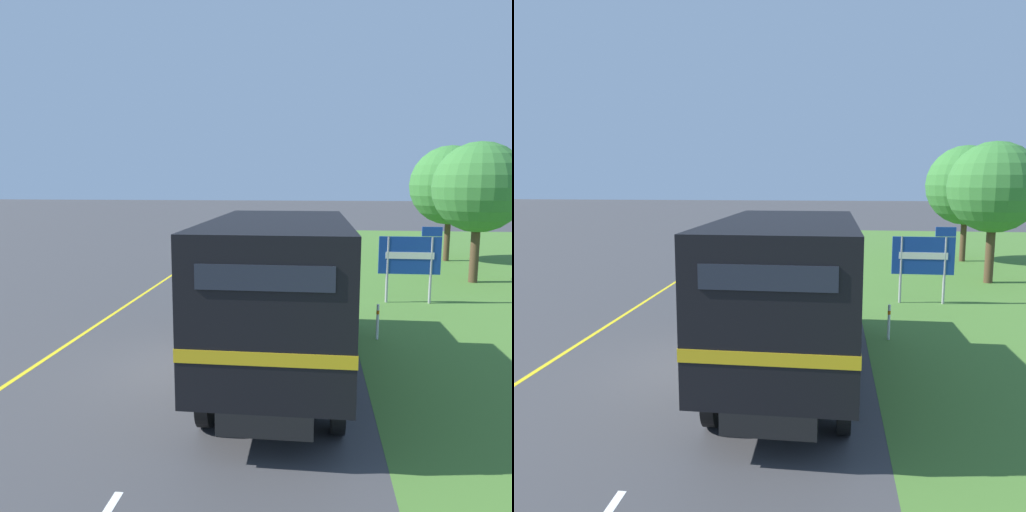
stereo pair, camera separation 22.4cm
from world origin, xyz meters
TOP-DOWN VIEW (x-y plane):
  - ground_plane at (0.00, 0.00)m, footprint 200.00×200.00m
  - edge_line_yellow at (-3.70, 8.61)m, footprint 0.12×48.37m
  - centre_dash_near at (0.00, 0.66)m, footprint 0.12×2.60m
  - centre_dash_mid_a at (0.00, 7.26)m, footprint 0.12×2.60m
  - centre_dash_mid_b at (0.00, 13.86)m, footprint 0.12×2.60m
  - centre_dash_far at (0.00, 20.46)m, footprint 0.12×2.60m
  - centre_dash_farthest at (0.00, 27.06)m, footprint 0.12×2.60m
  - horse_trailer_truck at (1.89, -0.26)m, footprint 2.60×7.94m
  - lead_car_white at (-1.73, 18.08)m, footprint 1.80×4.48m
  - highway_sign at (5.89, 6.72)m, footprint 2.07×0.09m
  - roadside_tree_near at (9.22, 10.72)m, footprint 3.68×3.68m
  - roadside_tree_mid at (9.58, 16.47)m, footprint 4.08×4.08m
  - delineator_post at (4.29, 2.50)m, footprint 0.08×0.08m

SIDE VIEW (x-z plane):
  - ground_plane at x=0.00m, z-range 0.00..0.00m
  - edge_line_yellow at x=-3.70m, z-range 0.00..0.01m
  - centre_dash_near at x=0.00m, z-range 0.00..0.01m
  - centre_dash_mid_a at x=0.00m, z-range 0.00..0.01m
  - centre_dash_mid_b at x=0.00m, z-range 0.00..0.01m
  - centre_dash_far at x=0.00m, z-range 0.00..0.01m
  - centre_dash_farthest at x=0.00m, z-range 0.00..0.01m
  - delineator_post at x=4.29m, z-range 0.03..0.98m
  - lead_car_white at x=-1.73m, z-range 0.01..1.90m
  - highway_sign at x=5.89m, z-range 0.30..2.95m
  - horse_trailer_truck at x=1.89m, z-range 0.22..3.65m
  - roadside_tree_near at x=9.22m, z-range 1.03..6.80m
  - roadside_tree_mid at x=9.58m, z-range 0.95..6.97m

